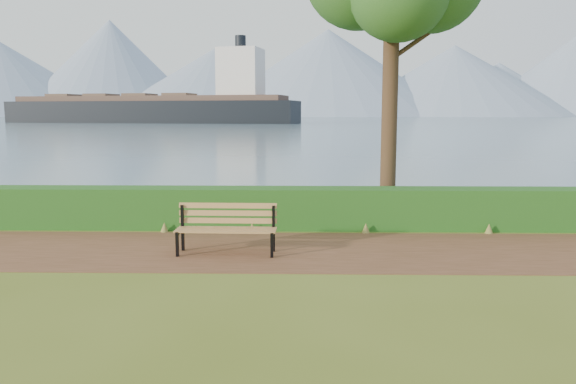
{
  "coord_description": "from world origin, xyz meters",
  "views": [
    {
      "loc": [
        0.04,
        -11.02,
        2.84
      ],
      "look_at": [
        -0.23,
        1.2,
        1.1
      ],
      "focal_mm": 35.0,
      "sensor_mm": 36.0,
      "label": 1
    }
  ],
  "objects": [
    {
      "name": "mountains",
      "position": [
        -9.17,
        406.05,
        27.7
      ],
      "size": [
        585.0,
        190.0,
        70.0
      ],
      "color": "gray",
      "rests_on": "ground"
    },
    {
      "name": "path",
      "position": [
        0.0,
        0.3,
        0.01
      ],
      "size": [
        40.0,
        3.4,
        0.01
      ],
      "primitive_type": "cube",
      "color": "#51341C",
      "rests_on": "ground"
    },
    {
      "name": "ground",
      "position": [
        0.0,
        0.0,
        0.0
      ],
      "size": [
        140.0,
        140.0,
        0.0
      ],
      "primitive_type": "plane",
      "color": "#55601B",
      "rests_on": "ground"
    },
    {
      "name": "bench",
      "position": [
        -1.44,
        0.09,
        0.58
      ],
      "size": [
        2.02,
        0.64,
        1.01
      ],
      "rotation": [
        0.0,
        0.0,
        -0.02
      ],
      "color": "black",
      "rests_on": "ground"
    },
    {
      "name": "cargo_ship",
      "position": [
        -36.96,
        137.18,
        3.58
      ],
      "size": [
        80.02,
        28.51,
        24.03
      ],
      "rotation": [
        0.0,
        0.0,
        -0.21
      ],
      "color": "black",
      "rests_on": "ground"
    },
    {
      "name": "water",
      "position": [
        0.0,
        260.0,
        0.01
      ],
      "size": [
        700.0,
        510.0,
        0.0
      ],
      "primitive_type": "cube",
      "color": "#405867",
      "rests_on": "ground"
    },
    {
      "name": "hedge",
      "position": [
        0.0,
        2.6,
        0.5
      ],
      "size": [
        32.0,
        0.85,
        1.0
      ],
      "primitive_type": "cube",
      "color": "#174C15",
      "rests_on": "ground"
    }
  ]
}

